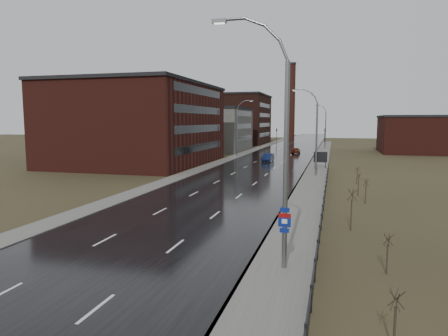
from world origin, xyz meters
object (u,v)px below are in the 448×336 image
Objects in this scene: car_near at (268,158)px; streetlight_main at (279,147)px; car_far at (296,151)px; billboard at (320,158)px.

streetlight_main is at bearing -78.16° from car_near.
billboard is at bearing 103.25° from car_far.
streetlight_main is 42.93m from billboard.
car_near reaches higher than car_far.
car_far is at bearing 82.51° from car_near.
streetlight_main is at bearing 95.23° from car_far.
streetlight_main is 2.80× the size of car_near.
streetlight_main is at bearing -90.84° from billboard.
streetlight_main is 70.81m from car_far.
car_far is at bearing 94.47° from streetlight_main.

